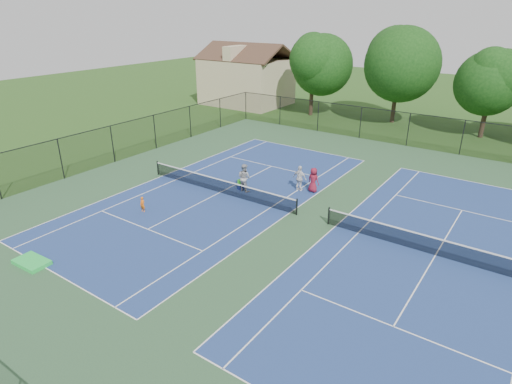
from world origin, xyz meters
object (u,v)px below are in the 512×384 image
Objects in this scene: instructor at (244,178)px; ball_hopper at (241,182)px; tree_back_a at (313,61)px; bystander_a at (300,178)px; child_player at (143,204)px; clapboard_house at (246,80)px; bystander_c at (313,180)px; tree_back_c at (492,79)px; tree_back_b at (400,60)px; ball_crate at (241,187)px.

ball_hopper is (-0.34, 0.05, -0.45)m from instructor.
bystander_a is (10.20, -20.58, -5.15)m from tree_back_a.
child_player is 0.50× the size of instructor.
clapboard_house is 30.00m from bystander_c.
tree_back_c is 28.10m from clapboard_house.
instructor is at bearing -72.57° from tree_back_a.
tree_back_a is at bearing -167.47° from tree_back_b.
instructor reaches higher than ball_crate.
tree_back_a is at bearing -176.82° from tree_back_c.
tree_back_b reaches higher than tree_back_c.
child_player is at bearing -114.18° from ball_hopper.
child_player is 2.38× the size of ball_hopper.
instructor is 1.09× the size of bystander_a.
tree_back_b is 23.07m from bystander_c.
child_player is at bearing -115.01° from tree_back_c.
bystander_a is (1.20, -22.58, -5.71)m from tree_back_b.
instructor is (-10.84, -23.79, -4.51)m from tree_back_c.
tree_back_c is 20.66× the size of ball_hopper.
tree_back_b is 19.35m from clapboard_house.
bystander_c is 4.19× the size of ball_hopper.
bystander_a is 4.04m from ball_hopper.
tree_back_c is at bearing 64.77° from ball_crate.
ball_crate is (2.80, 6.23, -0.33)m from child_player.
tree_back_c is at bearing 64.77° from ball_hopper.
clapboard_house is 29.41m from instructor.
bystander_c is at bearing 30.40° from ball_hopper.
bystander_c is at bearing -142.64° from instructor.
tree_back_a is 0.85× the size of clapboard_house.
clapboard_house is 29.64m from bystander_a.
bystander_a is 4.08m from ball_crate.
clapboard_house is at bearing 174.29° from tree_back_a.
tree_back_a is 9.24m from tree_back_b.
ball_crate is at bearing -73.33° from tree_back_a.
clapboard_house is 11.16× the size of child_player.
instructor is 1.13× the size of bystander_c.
tree_back_b is 5.67× the size of bystander_a.
tree_back_a reaches higher than bystander_c.
clapboard_house is 31.08× the size of ball_crate.
tree_back_b is at bearing 84.95° from ball_crate.
tree_back_a is 9.46× the size of child_player.
clapboard_house reaches higher than bystander_a.
bystander_a is at bearing 28.07° from bystander_c.
tree_back_c is at bearing 61.56° from child_player.
bystander_a is (20.20, -21.58, -2.21)m from clapboard_house.
child_player is 0.55× the size of bystander_a.
bystander_c is (2.06, -22.25, -5.74)m from tree_back_b.
instructor is at bearing -114.50° from tree_back_c.
tree_back_b reaches higher than instructor.
tree_back_c is 26.78m from ball_crate.
clapboard_house is 5.59× the size of instructor.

